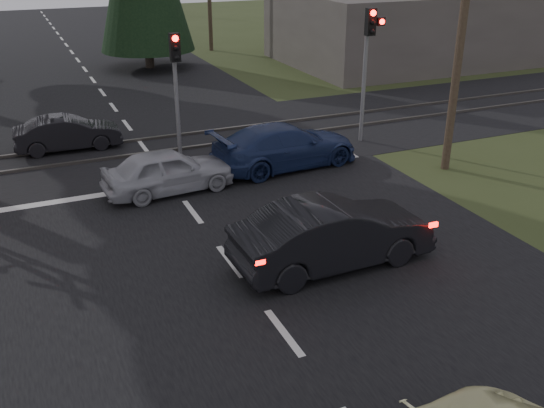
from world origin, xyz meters
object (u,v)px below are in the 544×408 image
traffic_signal_right (369,50)px  traffic_signal_center (176,74)px  blue_sedan (285,146)px  dark_car_far (68,133)px  silver_car (168,171)px  dark_hatchback (333,234)px  utility_pole_near (463,17)px

traffic_signal_right → traffic_signal_center: 6.68m
blue_sedan → dark_car_far: (-6.24, 4.61, -0.12)m
silver_car → dark_car_far: size_ratio=1.06×
traffic_signal_center → dark_hatchback: bearing=-82.8°
blue_sedan → silver_car: bearing=92.6°
utility_pole_near → dark_car_far: bearing=148.0°
traffic_signal_right → blue_sedan: bearing=-161.6°
traffic_signal_right → dark_hatchback: bearing=-125.9°
utility_pole_near → blue_sedan: size_ratio=1.84×
traffic_signal_center → blue_sedan: (2.80, -2.45, -2.10)m
utility_pole_near → silver_car: size_ratio=2.36×
traffic_signal_center → blue_sedan: traffic_signal_center is taller
traffic_signal_center → utility_pole_near: (7.50, -4.68, 1.92)m
dark_hatchback → blue_sedan: dark_hatchback is taller
traffic_signal_center → dark_hatchback: 9.02m
traffic_signal_center → traffic_signal_right: bearing=-10.4°
dark_hatchback → blue_sedan: bearing=-16.6°
silver_car → dark_hatchback: bearing=-162.8°
dark_hatchback → dark_car_far: size_ratio=1.29×
utility_pole_near → dark_car_far: 13.55m
silver_car → traffic_signal_center: bearing=-26.5°
dark_hatchback → dark_car_far: (-4.54, 10.88, -0.17)m
dark_hatchback → silver_car: bearing=20.5°
silver_car → traffic_signal_right: bearing=-81.7°
traffic_signal_right → traffic_signal_center: bearing=169.6°
blue_sedan → traffic_signal_center: bearing=43.4°
silver_car → blue_sedan: 4.04m
traffic_signal_right → blue_sedan: (-3.74, -1.24, -2.61)m
traffic_signal_center → silver_car: size_ratio=1.08×
utility_pole_near → blue_sedan: utility_pole_near is taller
dark_car_far → traffic_signal_center: bearing=-120.8°
traffic_signal_right → dark_car_far: bearing=161.4°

